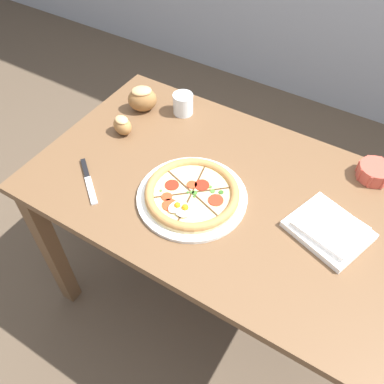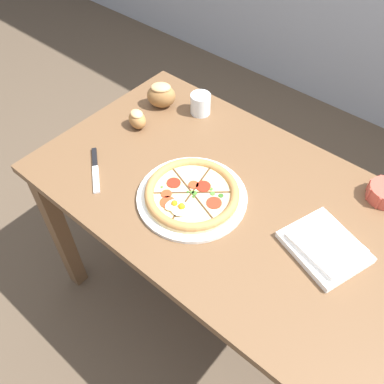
{
  "view_description": "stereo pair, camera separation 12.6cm",
  "coord_description": "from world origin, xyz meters",
  "px_view_note": "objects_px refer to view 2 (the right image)",
  "views": [
    {
      "loc": [
        0.36,
        -0.8,
        1.76
      ],
      "look_at": [
        -0.07,
        -0.09,
        0.81
      ],
      "focal_mm": 38.0,
      "sensor_mm": 36.0,
      "label": 1
    },
    {
      "loc": [
        0.46,
        -0.72,
        1.76
      ],
      "look_at": [
        -0.07,
        -0.09,
        0.81
      ],
      "focal_mm": 38.0,
      "sensor_mm": 36.0,
      "label": 2
    }
  ],
  "objects_px": {
    "pizza": "(192,194)",
    "water_glass": "(200,105)",
    "bread_piece_near": "(137,119)",
    "knife_main": "(95,169)",
    "dining_table": "(225,216)",
    "bread_piece_mid": "(161,95)",
    "napkin_folded": "(325,246)"
  },
  "relations": [
    {
      "from": "dining_table",
      "to": "bread_piece_near",
      "type": "distance_m",
      "value": 0.48
    },
    {
      "from": "bread_piece_near",
      "to": "bread_piece_mid",
      "type": "relative_size",
      "value": 0.65
    },
    {
      "from": "knife_main",
      "to": "water_glass",
      "type": "distance_m",
      "value": 0.47
    },
    {
      "from": "pizza",
      "to": "water_glass",
      "type": "xyz_separation_m",
      "value": [
        -0.26,
        0.35,
        0.02
      ]
    },
    {
      "from": "bread_piece_near",
      "to": "knife_main",
      "type": "relative_size",
      "value": 0.51
    },
    {
      "from": "pizza",
      "to": "bread_piece_near",
      "type": "height_order",
      "value": "bread_piece_near"
    },
    {
      "from": "bread_piece_mid",
      "to": "water_glass",
      "type": "distance_m",
      "value": 0.16
    },
    {
      "from": "bread_piece_mid",
      "to": "knife_main",
      "type": "xyz_separation_m",
      "value": [
        0.07,
        -0.4,
        -0.05
      ]
    },
    {
      "from": "napkin_folded",
      "to": "bread_piece_near",
      "type": "bearing_deg",
      "value": 177.17
    },
    {
      "from": "pizza",
      "to": "bread_piece_mid",
      "type": "distance_m",
      "value": 0.49
    },
    {
      "from": "napkin_folded",
      "to": "water_glass",
      "type": "relative_size",
      "value": 3.27
    },
    {
      "from": "pizza",
      "to": "napkin_folded",
      "type": "relative_size",
      "value": 1.33
    },
    {
      "from": "dining_table",
      "to": "pizza",
      "type": "distance_m",
      "value": 0.18
    },
    {
      "from": "dining_table",
      "to": "pizza",
      "type": "bearing_deg",
      "value": -127.52
    },
    {
      "from": "pizza",
      "to": "water_glass",
      "type": "bearing_deg",
      "value": 125.94
    },
    {
      "from": "bread_piece_near",
      "to": "bread_piece_mid",
      "type": "height_order",
      "value": "bread_piece_mid"
    },
    {
      "from": "dining_table",
      "to": "knife_main",
      "type": "bearing_deg",
      "value": -152.65
    },
    {
      "from": "bread_piece_near",
      "to": "water_glass",
      "type": "distance_m",
      "value": 0.25
    },
    {
      "from": "pizza",
      "to": "napkin_folded",
      "type": "height_order",
      "value": "pizza"
    },
    {
      "from": "bread_piece_mid",
      "to": "knife_main",
      "type": "relative_size",
      "value": 0.79
    },
    {
      "from": "bread_piece_mid",
      "to": "water_glass",
      "type": "relative_size",
      "value": 1.71
    },
    {
      "from": "napkin_folded",
      "to": "pizza",
      "type": "bearing_deg",
      "value": -166.41
    },
    {
      "from": "napkin_folded",
      "to": "bread_piece_mid",
      "type": "height_order",
      "value": "bread_piece_mid"
    },
    {
      "from": "napkin_folded",
      "to": "knife_main",
      "type": "relative_size",
      "value": 1.51
    },
    {
      "from": "pizza",
      "to": "water_glass",
      "type": "height_order",
      "value": "water_glass"
    },
    {
      "from": "dining_table",
      "to": "knife_main",
      "type": "distance_m",
      "value": 0.47
    },
    {
      "from": "bread_piece_near",
      "to": "water_glass",
      "type": "height_order",
      "value": "water_glass"
    },
    {
      "from": "bread_piece_mid",
      "to": "knife_main",
      "type": "distance_m",
      "value": 0.41
    },
    {
      "from": "dining_table",
      "to": "bread_piece_near",
      "type": "bearing_deg",
      "value": 174.28
    },
    {
      "from": "water_glass",
      "to": "napkin_folded",
      "type": "bearing_deg",
      "value": -20.94
    },
    {
      "from": "bread_piece_near",
      "to": "bread_piece_mid",
      "type": "bearing_deg",
      "value": 97.25
    },
    {
      "from": "napkin_folded",
      "to": "bread_piece_mid",
      "type": "relative_size",
      "value": 1.91
    }
  ]
}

